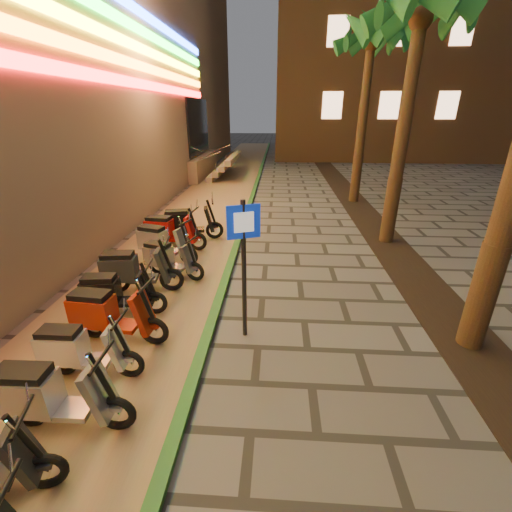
# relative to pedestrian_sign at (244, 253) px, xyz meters

# --- Properties ---
(ground) EXTENTS (120.00, 120.00, 0.00)m
(ground) POSITION_rel_pedestrian_sign_xyz_m (0.25, -2.01, -1.58)
(ground) COLOR #474442
(ground) RESTS_ON ground
(parking_strip) EXTENTS (3.40, 60.00, 0.01)m
(parking_strip) POSITION_rel_pedestrian_sign_xyz_m (-2.35, 7.99, -1.58)
(parking_strip) COLOR #8C7251
(parking_strip) RESTS_ON ground
(green_curb) EXTENTS (0.18, 60.00, 0.10)m
(green_curb) POSITION_rel_pedestrian_sign_xyz_m (-0.65, 7.99, -1.53)
(green_curb) COLOR #256124
(green_curb) RESTS_ON ground
(planting_strip) EXTENTS (1.20, 40.00, 0.02)m
(planting_strip) POSITION_rel_pedestrian_sign_xyz_m (3.85, 2.99, -1.57)
(planting_strip) COLOR black
(planting_strip) RESTS_ON ground
(palm_c) EXTENTS (2.97, 3.02, 6.91)m
(palm_c) POSITION_rel_pedestrian_sign_xyz_m (3.85, 4.99, 4.14)
(palm_c) COLOR #472D19
(palm_c) RESTS_ON ground
(palm_d) EXTENTS (2.97, 3.02, 7.16)m
(palm_d) POSITION_rel_pedestrian_sign_xyz_m (3.85, 9.99, 4.36)
(palm_d) COLOR #472D19
(palm_d) RESTS_ON ground
(pedestrian_sign) EXTENTS (0.51, 0.22, 2.45)m
(pedestrian_sign) POSITION_rel_pedestrian_sign_xyz_m (0.00, 0.00, 0.00)
(pedestrian_sign) COLOR black
(pedestrian_sign) RESTS_ON ground
(scooter_5) EXTENTS (1.65, 0.58, 1.17)m
(scooter_5) POSITION_rel_pedestrian_sign_xyz_m (-2.19, -2.06, -1.08)
(scooter_5) COLOR black
(scooter_5) RESTS_ON ground
(scooter_6) EXTENTS (1.50, 0.53, 1.06)m
(scooter_6) POSITION_rel_pedestrian_sign_xyz_m (-2.33, -1.16, -1.12)
(scooter_6) COLOR black
(scooter_6) RESTS_ON ground
(scooter_7) EXTENTS (1.69, 0.61, 1.19)m
(scooter_7) POSITION_rel_pedestrian_sign_xyz_m (-2.30, -0.28, -1.07)
(scooter_7) COLOR black
(scooter_7) RESTS_ON ground
(scooter_8) EXTENTS (1.57, 0.59, 1.10)m
(scooter_8) POSITION_rel_pedestrian_sign_xyz_m (-2.55, 0.50, -1.11)
(scooter_8) COLOR black
(scooter_8) RESTS_ON ground
(scooter_9) EXTENTS (1.73, 0.67, 1.21)m
(scooter_9) POSITION_rel_pedestrian_sign_xyz_m (-2.57, 1.42, -1.06)
(scooter_9) COLOR black
(scooter_9) RESTS_ON ground
(scooter_10) EXTENTS (1.51, 0.77, 1.07)m
(scooter_10) POSITION_rel_pedestrian_sign_xyz_m (-2.05, 2.22, -1.12)
(scooter_10) COLOR black
(scooter_10) RESTS_ON ground
(scooter_11) EXTENTS (1.68, 0.89, 1.19)m
(scooter_11) POSITION_rel_pedestrian_sign_xyz_m (-2.49, 3.13, -1.07)
(scooter_11) COLOR black
(scooter_11) RESTS_ON ground
(scooter_12) EXTENTS (1.76, 0.64, 1.24)m
(scooter_12) POSITION_rel_pedestrian_sign_xyz_m (-2.54, 3.97, -1.05)
(scooter_12) COLOR black
(scooter_12) RESTS_ON ground
(scooter_13) EXTENTS (1.76, 0.80, 1.24)m
(scooter_13) POSITION_rel_pedestrian_sign_xyz_m (-2.22, 4.72, -1.05)
(scooter_13) COLOR black
(scooter_13) RESTS_ON ground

